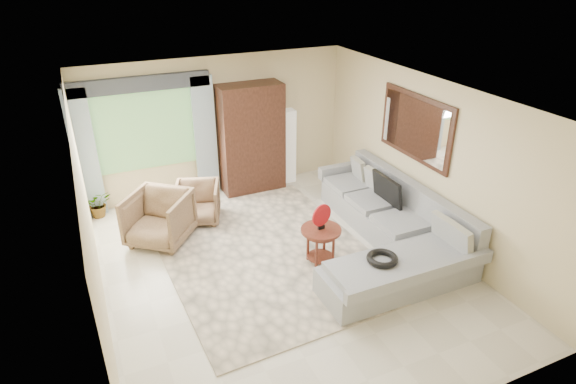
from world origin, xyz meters
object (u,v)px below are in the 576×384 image
armchair_left (159,218)px  armchair_right (198,203)px  potted_plant (98,204)px  coffee_table (321,245)px  sectional_sofa (390,231)px  tv_screen (387,190)px  armoire (251,139)px  floor_lamp (288,146)px

armchair_left → armchair_right: bearing=68.5°
armchair_right → potted_plant: armchair_right is taller
coffee_table → armchair_left: (-2.07, 1.62, 0.11)m
sectional_sofa → tv_screen: (0.27, 0.54, 0.44)m
tv_screen → armchair_right: (-2.82, 1.55, -0.38)m
armoire → sectional_sofa: bearing=-66.9°
sectional_sofa → armchair_left: sectional_sofa is taller
tv_screen → potted_plant: bearing=151.1°
tv_screen → potted_plant: size_ratio=1.50×
floor_lamp → armchair_right: bearing=-157.6°
tv_screen → armchair_right: bearing=151.2°
floor_lamp → potted_plant: bearing=180.0°
armchair_right → armoire: armoire is taller
sectional_sofa → coffee_table: 1.22m
sectional_sofa → coffee_table: bearing=177.9°
armchair_left → armchair_right: size_ratio=1.23×
coffee_table → armoire: size_ratio=0.29×
sectional_sofa → potted_plant: bearing=144.4°
sectional_sofa → potted_plant: sectional_sofa is taller
tv_screen → floor_lamp: size_ratio=0.49×
tv_screen → armchair_left: (-3.55, 1.13, -0.30)m
coffee_table → armchair_right: armchair_right is taller
armchair_left → armoire: 2.48m
coffee_table → armchair_left: size_ratio=0.65×
floor_lamp → armoire: bearing=-175.7°
sectional_sofa → armoire: armoire is taller
armchair_right → armoire: (1.32, 0.81, 0.71)m
armchair_left → floor_lamp: floor_lamp is taller
tv_screen → armoire: size_ratio=0.35×
potted_plant → floor_lamp: size_ratio=0.33×
armoire → tv_screen: bearing=-57.6°
armchair_left → potted_plant: armchair_left is taller
coffee_table → armoire: bearing=90.3°
armchair_right → floor_lamp: (2.12, 0.87, 0.41)m
armoire → armchair_right: bearing=-148.4°
sectional_sofa → armchair_right: 3.30m
armchair_left → armchair_right: armchair_left is taller
armchair_left → armchair_right: 0.85m
armchair_right → floor_lamp: size_ratio=0.50×
coffee_table → floor_lamp: floor_lamp is taller
tv_screen → armoire: bearing=122.4°
potted_plant → armchair_left: bearing=-57.0°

